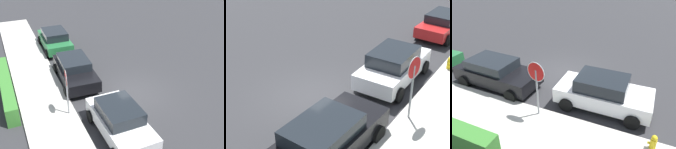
# 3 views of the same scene
# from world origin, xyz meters

# --- Properties ---
(ground_plane) EXTENTS (60.00, 60.00, 0.00)m
(ground_plane) POSITION_xyz_m (0.00, 0.00, 0.00)
(ground_plane) COLOR #2D2D30
(sidewalk_curb) EXTENTS (32.00, 2.63, 0.14)m
(sidewalk_curb) POSITION_xyz_m (0.00, 4.92, 0.07)
(sidewalk_curb) COLOR beige
(sidewalk_curb) RESTS_ON ground_plane
(stop_sign) EXTENTS (0.83, 0.14, 2.61)m
(stop_sign) POSITION_xyz_m (-0.70, 3.97, 1.81)
(stop_sign) COLOR gray
(stop_sign) RESTS_ON ground_plane
(parked_car_white) EXTENTS (4.22, 2.11, 1.55)m
(parked_car_white) POSITION_xyz_m (-3.02, 2.19, 0.79)
(parked_car_white) COLOR white
(parked_car_white) RESTS_ON ground_plane
(parked_car_black) EXTENTS (4.53, 2.25, 1.48)m
(parked_car_black) POSITION_xyz_m (2.59, 2.60, 0.77)
(parked_car_black) COLOR black
(parked_car_black) RESTS_ON ground_plane
(parked_car_green) EXTENTS (4.27, 2.10, 1.51)m
(parked_car_green) POSITION_xyz_m (8.00, 2.56, 0.78)
(parked_car_green) COLOR #236B38
(parked_car_green) RESTS_ON ground_plane
(front_yard_hedge) EXTENTS (6.31, 0.63, 0.99)m
(front_yard_hedge) POSITION_xyz_m (2.59, 6.64, 0.49)
(front_yard_hedge) COLOR #387A2D
(front_yard_hedge) RESTS_ON ground_plane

